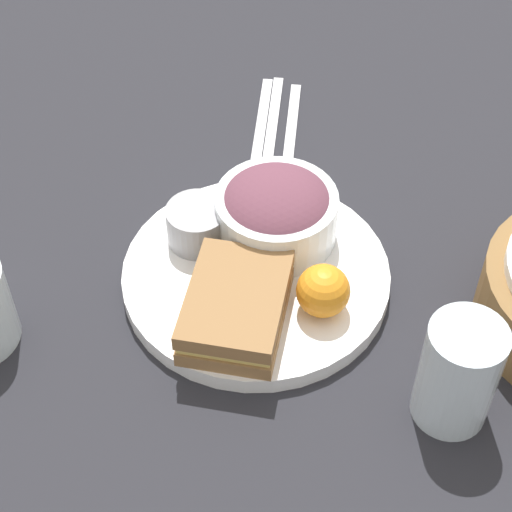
# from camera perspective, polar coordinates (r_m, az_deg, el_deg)

# --- Properties ---
(ground_plane) EXTENTS (4.00, 4.00, 0.00)m
(ground_plane) POSITION_cam_1_polar(r_m,az_deg,el_deg) (0.85, 0.00, -1.75)
(ground_plane) COLOR #232328
(plate) EXTENTS (0.26, 0.26, 0.02)m
(plate) POSITION_cam_1_polar(r_m,az_deg,el_deg) (0.84, 0.00, -1.34)
(plate) COLOR white
(plate) RESTS_ON ground_plane
(sandwich) EXTENTS (0.13, 0.10, 0.04)m
(sandwich) POSITION_cam_1_polar(r_m,az_deg,el_deg) (0.78, -1.33, -3.39)
(sandwich) COLOR olive
(sandwich) RESTS_ON plate
(salad_bowl) EXTENTS (0.12, 0.12, 0.07)m
(salad_bowl) POSITION_cam_1_polar(r_m,az_deg,el_deg) (0.84, 1.37, 3.01)
(salad_bowl) COLOR white
(salad_bowl) RESTS_ON plate
(dressing_cup) EXTENTS (0.06, 0.06, 0.04)m
(dressing_cup) POSITION_cam_1_polar(r_m,az_deg,el_deg) (0.85, -3.93, 2.10)
(dressing_cup) COLOR #99999E
(dressing_cup) RESTS_ON plate
(orange_wedge) EXTENTS (0.05, 0.05, 0.05)m
(orange_wedge) POSITION_cam_1_polar(r_m,az_deg,el_deg) (0.78, 4.50, -2.33)
(orange_wedge) COLOR orange
(orange_wedge) RESTS_ON plate
(drink_glass) EXTENTS (0.07, 0.07, 0.11)m
(drink_glass) POSITION_cam_1_polar(r_m,az_deg,el_deg) (0.73, 13.32, -7.64)
(drink_glass) COLOR silver
(drink_glass) RESTS_ON ground_plane
(fork) EXTENTS (0.16, 0.02, 0.01)m
(fork) POSITION_cam_1_polar(r_m,az_deg,el_deg) (1.03, 0.39, 9.05)
(fork) COLOR silver
(fork) RESTS_ON ground_plane
(knife) EXTENTS (0.17, 0.02, 0.01)m
(knife) POSITION_cam_1_polar(r_m,az_deg,el_deg) (1.03, 1.40, 8.99)
(knife) COLOR silver
(knife) RESTS_ON ground_plane
(spoon) EXTENTS (0.15, 0.01, 0.01)m
(spoon) POSITION_cam_1_polar(r_m,az_deg,el_deg) (1.03, 2.42, 8.92)
(spoon) COLOR silver
(spoon) RESTS_ON ground_plane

